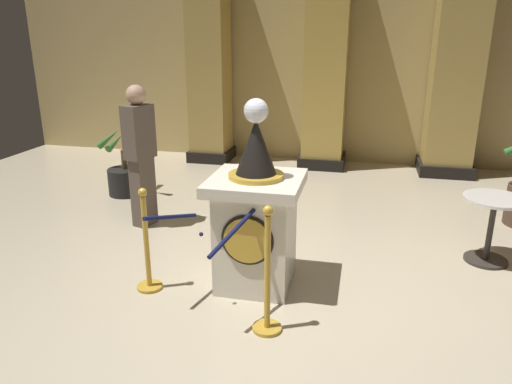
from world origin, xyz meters
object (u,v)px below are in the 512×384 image
Objects in this scene: stanchion_far at (267,288)px; cafe_table at (492,221)px; stanchion_near at (147,255)px; bystander_guest at (140,153)px; potted_palm_left at (125,175)px; pedestal_clock at (256,218)px.

stanchion_far reaches higher than cafe_table.
stanchion_near is 0.57× the size of bystander_guest.
bystander_guest is (0.80, -1.05, 0.64)m from potted_palm_left.
stanchion_far is 1.51× the size of cafe_table.
potted_palm_left is at bearing 138.35° from pedestal_clock.
bystander_guest reaches higher than stanchion_near.
bystander_guest is (-1.96, 1.91, 0.55)m from stanchion_far.
stanchion_far reaches higher than stanchion_near.
stanchion_near is 2.97m from potted_palm_left.
cafe_table is at bearing -2.51° from bystander_guest.
stanchion_far reaches higher than potted_palm_left.
stanchion_near is (-0.96, -0.32, -0.33)m from pedestal_clock.
bystander_guest reaches higher than cafe_table.
pedestal_clock is at bearing 18.17° from stanchion_near.
pedestal_clock is 1.65× the size of stanchion_far.
stanchion_far is at bearing -70.51° from pedestal_clock.
pedestal_clock is at bearing -41.65° from potted_palm_left.
potted_palm_left reaches higher than cafe_table.
pedestal_clock is at bearing -34.61° from bystander_guest.
bystander_guest is at bearing 177.49° from cafe_table.
potted_palm_left is 4.93m from cafe_table.
pedestal_clock is 3.37m from potted_palm_left.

